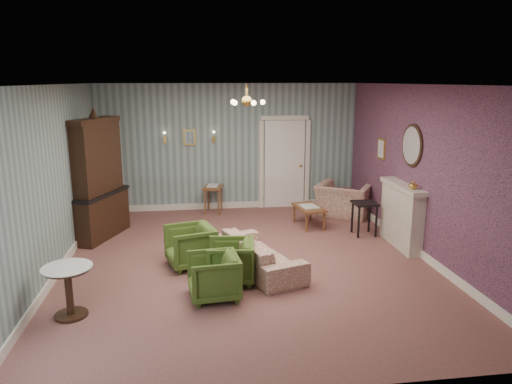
{
  "coord_description": "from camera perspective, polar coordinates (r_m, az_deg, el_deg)",
  "views": [
    {
      "loc": [
        -0.9,
        -7.51,
        2.97
      ],
      "look_at": [
        0.2,
        0.4,
        1.1
      ],
      "focal_mm": 33.68,
      "sensor_mm": 36.0,
      "label": 1
    }
  ],
  "objects": [
    {
      "name": "floor",
      "position": [
        8.13,
        -1.02,
        -8.26
      ],
      "size": [
        7.0,
        7.0,
        0.0
      ],
      "primitive_type": "plane",
      "color": "brown",
      "rests_on": "ground"
    },
    {
      "name": "ceiling",
      "position": [
        7.57,
        -1.11,
        12.64
      ],
      "size": [
        7.0,
        7.0,
        0.0
      ],
      "primitive_type": "plane",
      "rotation": [
        3.14,
        0.0,
        0.0
      ],
      "color": "white",
      "rests_on": "ground"
    },
    {
      "name": "wall_back",
      "position": [
        11.15,
        -3.23,
        5.32
      ],
      "size": [
        6.0,
        0.0,
        6.0
      ],
      "primitive_type": "plane",
      "rotation": [
        1.57,
        0.0,
        0.0
      ],
      "color": "slate",
      "rests_on": "ground"
    },
    {
      "name": "wall_front",
      "position": [
        4.39,
        4.48,
        -7.14
      ],
      "size": [
        6.0,
        0.0,
        6.0
      ],
      "primitive_type": "plane",
      "rotation": [
        -1.57,
        0.0,
        0.0
      ],
      "color": "slate",
      "rests_on": "ground"
    },
    {
      "name": "wall_left",
      "position": [
        7.95,
        -23.07,
        1.08
      ],
      "size": [
        0.0,
        7.0,
        7.0
      ],
      "primitive_type": "plane",
      "rotation": [
        1.57,
        0.0,
        1.57
      ],
      "color": "slate",
      "rests_on": "ground"
    },
    {
      "name": "wall_right",
      "position": [
        8.6,
        19.21,
        2.26
      ],
      "size": [
        0.0,
        7.0,
        7.0
      ],
      "primitive_type": "plane",
      "rotation": [
        1.57,
        0.0,
        -1.57
      ],
      "color": "slate",
      "rests_on": "ground"
    },
    {
      "name": "wall_right_floral",
      "position": [
        8.59,
        19.12,
        2.25
      ],
      "size": [
        0.0,
        7.0,
        7.0
      ],
      "primitive_type": "plane",
      "rotation": [
        1.57,
        0.0,
        -1.57
      ],
      "color": "#A1505C",
      "rests_on": "ground"
    },
    {
      "name": "door",
      "position": [
        11.35,
        3.38,
        3.56
      ],
      "size": [
        1.12,
        0.12,
        2.16
      ],
      "primitive_type": null,
      "color": "white",
      "rests_on": "floor"
    },
    {
      "name": "olive_chair_a",
      "position": [
        6.76,
        -5.07,
        -9.72
      ],
      "size": [
        0.69,
        0.73,
        0.69
      ],
      "primitive_type": "imported",
      "rotation": [
        0.0,
        0.0,
        -1.48
      ],
      "color": "#415C20",
      "rests_on": "floor"
    },
    {
      "name": "olive_chair_b",
      "position": [
        7.26,
        -3.06,
        -7.98
      ],
      "size": [
        0.71,
        0.75,
        0.7
      ],
      "primitive_type": "imported",
      "rotation": [
        0.0,
        0.0,
        -1.69
      ],
      "color": "#415C20",
      "rests_on": "floor"
    },
    {
      "name": "olive_chair_c",
      "position": [
        7.91,
        -7.82,
        -6.15
      ],
      "size": [
        0.84,
        0.87,
        0.74
      ],
      "primitive_type": "imported",
      "rotation": [
        0.0,
        0.0,
        -1.3
      ],
      "color": "#415C20",
      "rests_on": "floor"
    },
    {
      "name": "sofa_chintz",
      "position": [
        7.67,
        0.49,
        -6.7
      ],
      "size": [
        1.11,
        1.93,
        0.73
      ],
      "primitive_type": "imported",
      "rotation": [
        0.0,
        0.0,
        1.9
      ],
      "color": "brown",
      "rests_on": "floor"
    },
    {
      "name": "wingback_chair",
      "position": [
        10.83,
        10.44,
        -0.28
      ],
      "size": [
        1.34,
        1.24,
        0.98
      ],
      "primitive_type": "imported",
      "rotation": [
        0.0,
        0.0,
        2.55
      ],
      "color": "brown",
      "rests_on": "floor"
    },
    {
      "name": "dresser",
      "position": [
        9.53,
        -18.36,
        1.88
      ],
      "size": [
        1.01,
        1.54,
        2.43
      ],
      "primitive_type": null,
      "rotation": [
        0.0,
        0.0,
        -0.38
      ],
      "color": "black",
      "rests_on": "floor"
    },
    {
      "name": "fireplace",
      "position": [
        9.08,
        16.88,
        -2.67
      ],
      "size": [
        0.3,
        1.4,
        1.16
      ],
      "primitive_type": null,
      "color": "beige",
      "rests_on": "floor"
    },
    {
      "name": "mantel_vase",
      "position": [
        8.57,
        18.15,
        0.82
      ],
      "size": [
        0.15,
        0.15,
        0.15
      ],
      "primitive_type": "imported",
      "color": "gold",
      "rests_on": "fireplace"
    },
    {
      "name": "oval_mirror",
      "position": [
        8.88,
        18.02,
        5.28
      ],
      "size": [
        0.04,
        0.76,
        0.84
      ],
      "primitive_type": null,
      "color": "white",
      "rests_on": "wall_right"
    },
    {
      "name": "framed_print",
      "position": [
        10.13,
        14.68,
        4.97
      ],
      "size": [
        0.04,
        0.34,
        0.42
      ],
      "primitive_type": null,
      "color": "gold",
      "rests_on": "wall_right"
    },
    {
      "name": "coffee_table",
      "position": [
        10.01,
        6.28,
        -2.88
      ],
      "size": [
        0.58,
        0.91,
        0.43
      ],
      "primitive_type": null,
      "rotation": [
        0.0,
        0.0,
        0.14
      ],
      "color": "brown",
      "rests_on": "floor"
    },
    {
      "name": "side_table_black",
      "position": [
        9.61,
        12.72,
        -3.1
      ],
      "size": [
        0.45,
        0.45,
        0.66
      ],
      "primitive_type": null,
      "rotation": [
        0.0,
        0.0,
        0.02
      ],
      "color": "black",
      "rests_on": "floor"
    },
    {
      "name": "pedestal_table",
      "position": [
        6.68,
        -21.32,
        -10.94
      ],
      "size": [
        0.75,
        0.75,
        0.69
      ],
      "primitive_type": null,
      "rotation": [
        0.0,
        0.0,
        0.23
      ],
      "color": "black",
      "rests_on": "floor"
    },
    {
      "name": "nesting_table",
      "position": [
        11.0,
        -5.1,
        -0.75
      ],
      "size": [
        0.5,
        0.59,
        0.67
      ],
      "primitive_type": null,
      "rotation": [
        0.0,
        0.0,
        -0.23
      ],
      "color": "brown",
      "rests_on": "floor"
    },
    {
      "name": "gilt_mirror_back",
      "position": [
        11.05,
        -7.91,
        6.44
      ],
      "size": [
        0.28,
        0.06,
        0.36
      ],
      "primitive_type": null,
      "color": "gold",
      "rests_on": "wall_back"
    },
    {
      "name": "sconce_left",
      "position": [
        11.04,
        -10.78,
        6.33
      ],
      "size": [
        0.16,
        0.12,
        0.3
      ],
      "primitive_type": null,
      "color": "gold",
      "rests_on": "wall_back"
    },
    {
      "name": "sconce_right",
      "position": [
        11.04,
        -5.04,
        6.52
      ],
      "size": [
        0.16,
        0.12,
        0.3
      ],
      "primitive_type": null,
      "color": "gold",
      "rests_on": "wall_back"
    },
    {
      "name": "chandelier",
      "position": [
        7.58,
        -1.1,
        10.6
      ],
      "size": [
        0.56,
        0.56,
        0.36
      ],
      "primitive_type": null,
      "color": "gold",
      "rests_on": "ceiling"
    },
    {
      "name": "burgundy_cushion",
      "position": [
        10.67,
        10.44,
        -0.54
      ],
      "size": [
        0.41,
        0.28,
        0.39
      ],
      "primitive_type": "cube",
      "rotation": [
        0.17,
        0.0,
        -0.35
      ],
      "color": "#5C1F17",
      "rests_on": "wingback_chair"
    }
  ]
}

